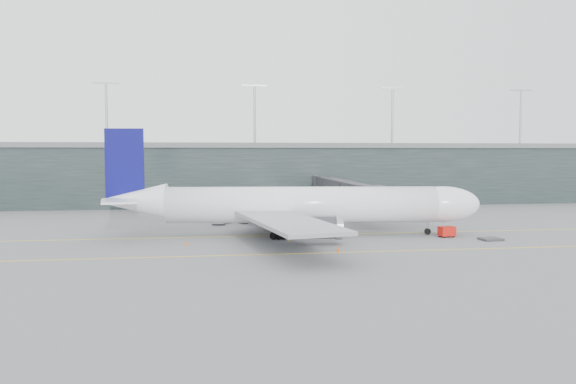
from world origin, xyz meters
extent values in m
plane|color=#5A5A5F|center=(0.00, 0.00, 0.00)|extent=(320.00, 320.00, 0.00)
cube|color=yellow|center=(0.00, -4.00, 0.01)|extent=(160.00, 0.25, 0.02)
cube|color=yellow|center=(0.00, -20.00, 0.01)|extent=(160.00, 0.25, 0.02)
cube|color=yellow|center=(5.00, 20.00, 0.01)|extent=(0.25, 60.00, 0.02)
cube|color=#1D2627|center=(0.00, 58.00, 7.00)|extent=(240.00, 35.00, 14.00)
cube|color=#5C5E61|center=(0.00, 58.00, 14.60)|extent=(240.00, 36.00, 1.20)
cylinder|color=#9E9EA3|center=(-30.00, 48.00, 22.00)|extent=(0.60, 0.60, 14.00)
cylinder|color=#9E9EA3|center=(5.00, 48.00, 22.00)|extent=(0.60, 0.60, 14.00)
cylinder|color=#9E9EA3|center=(40.00, 48.00, 22.00)|extent=(0.60, 0.60, 14.00)
cylinder|color=#9E9EA3|center=(75.00, 48.00, 22.00)|extent=(0.60, 0.60, 14.00)
cylinder|color=white|center=(7.76, -4.27, 4.79)|extent=(41.94, 10.15, 5.60)
ellipsoid|color=white|center=(29.77, -6.71, 4.79)|extent=(12.31, 6.87, 5.60)
cone|color=white|center=(-17.84, -1.43, 5.42)|extent=(10.47, 6.44, 5.38)
cube|color=gray|center=(6.86, -4.17, 2.62)|extent=(14.87, 6.08, 1.81)
cube|color=black|center=(33.19, -7.08, 5.69)|extent=(2.28, 2.91, 0.72)
cube|color=gray|center=(3.52, -17.89, 3.89)|extent=(12.42, 27.21, 0.50)
cylinder|color=#37363B|center=(8.61, -13.00, 2.35)|extent=(6.64, 3.84, 3.16)
cube|color=gray|center=(6.61, 9.96, 3.89)|extent=(17.48, 27.34, 0.50)
cylinder|color=#37363B|center=(10.51, 4.07, 2.35)|extent=(6.64, 3.84, 3.16)
cube|color=#0A0B5A|center=(-19.19, -1.28, 11.12)|extent=(5.89, 1.10, 10.85)
cube|color=white|center=(-19.29, -6.27, 5.88)|extent=(6.14, 8.79, 0.32)
cube|color=white|center=(-18.19, 3.61, 5.88)|extent=(7.59, 9.39, 0.32)
cylinder|color=black|center=(27.53, -6.46, 0.50)|extent=(1.03, 0.47, 0.99)
cylinder|color=#9E9EA3|center=(27.53, -6.46, 1.18)|extent=(0.27, 0.27, 2.35)
cylinder|color=black|center=(3.69, -8.18, 0.59)|extent=(1.22, 0.58, 1.18)
cylinder|color=black|center=(4.65, 0.44, 0.59)|extent=(1.22, 0.58, 1.18)
cube|color=#2E2D32|center=(20.82, 0.59, 5.73)|extent=(3.72, 4.17, 3.21)
cube|color=#2E2D32|center=(20.69, 10.10, 5.73)|extent=(3.07, 14.93, 2.86)
cube|color=#2E2D32|center=(20.49, 24.99, 5.73)|extent=(3.36, 14.93, 2.98)
cube|color=#2E2D32|center=(20.28, 39.88, 5.73)|extent=(3.64, 14.94, 3.09)
cylinder|color=#9E9EA3|center=(20.68, 10.90, 2.18)|extent=(0.57, 0.57, 4.35)
cube|color=#37363B|center=(20.68, 10.90, 0.40)|extent=(2.31, 1.75, 0.80)
cylinder|color=#2E2D32|center=(20.82, 40.50, 5.73)|extent=(4.58, 4.58, 3.44)
cylinder|color=#2E2D32|center=(20.82, 40.50, 2.06)|extent=(2.06, 2.06, 4.12)
cube|color=red|center=(29.36, -9.45, 0.92)|extent=(2.59, 1.88, 1.40)
cylinder|color=black|center=(28.60, -10.13, 0.22)|extent=(0.45, 0.23, 0.43)
cylinder|color=black|center=(30.30, -9.84, 0.22)|extent=(0.45, 0.23, 0.43)
cylinder|color=black|center=(28.42, -9.06, 0.22)|extent=(0.45, 0.23, 0.43)
cylinder|color=black|center=(30.13, -8.78, 0.22)|extent=(0.45, 0.23, 0.43)
cube|color=#333237|center=(34.47, -13.29, 0.18)|extent=(3.27, 2.74, 0.30)
cube|color=#37363B|center=(-4.70, 9.93, 0.17)|extent=(2.52, 2.17, 0.22)
cube|color=silver|center=(-4.70, 9.93, 1.16)|extent=(2.07, 1.98, 1.66)
cube|color=navy|center=(-4.70, 9.93, 2.03)|extent=(2.13, 2.04, 0.09)
cube|color=#37363B|center=(-3.33, 12.55, 0.13)|extent=(1.83, 1.49, 0.18)
cube|color=silver|center=(-3.33, 12.55, 0.92)|extent=(1.47, 1.39, 1.32)
cube|color=navy|center=(-3.33, 12.55, 1.61)|extent=(1.52, 1.43, 0.07)
cube|color=#37363B|center=(0.13, 11.38, 0.16)|extent=(2.57, 2.32, 0.21)
cube|color=#A1A7AD|center=(0.13, 11.38, 1.11)|extent=(2.13, 2.07, 1.58)
cube|color=navy|center=(0.13, 11.38, 1.93)|extent=(2.20, 2.14, 0.08)
cone|color=#F6470D|center=(31.72, -5.45, 0.32)|extent=(0.40, 0.40, 0.64)
cone|color=#E24E0C|center=(10.06, -19.55, 0.36)|extent=(0.45, 0.45, 0.72)
cone|color=#CD670B|center=(8.17, 12.73, 0.33)|extent=(0.42, 0.42, 0.67)
cone|color=#E3570C|center=(-9.72, -11.29, 0.36)|extent=(0.45, 0.45, 0.71)
camera|label=1|loc=(-6.77, -89.82, 12.82)|focal=35.00mm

